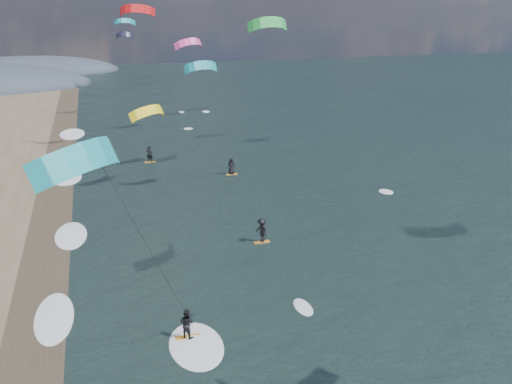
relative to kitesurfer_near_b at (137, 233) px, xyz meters
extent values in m
cube|color=#382D23|center=(-4.99, 2.91, -7.58)|extent=(3.00, 240.00, 0.00)
ellipsoid|color=#3D4756|center=(-14.99, 112.91, -7.59)|extent=(40.00, 18.00, 7.00)
cube|color=orange|center=(2.27, 4.18, -7.56)|extent=(1.19, 0.37, 0.05)
imported|color=black|center=(2.27, 4.18, -6.78)|extent=(0.93, 0.92, 1.51)
ellipsoid|color=white|center=(2.57, 3.38, -7.59)|extent=(2.60, 4.20, 0.12)
cylinder|color=black|center=(0.52, 1.18, -1.32)|extent=(0.02, 0.02, 12.13)
cube|color=orange|center=(9.05, 14.10, -7.56)|extent=(1.10, 0.35, 0.05)
imported|color=black|center=(9.05, 14.10, -6.69)|extent=(1.02, 1.26, 1.69)
cube|color=orange|center=(10.72, 29.75, -7.56)|extent=(1.10, 0.35, 0.05)
imported|color=black|center=(10.72, 29.75, -6.75)|extent=(0.92, 0.80, 1.58)
cube|color=orange|center=(3.78, 35.96, -7.56)|extent=(1.10, 0.35, 0.05)
imported|color=black|center=(3.78, 35.96, -6.72)|extent=(0.70, 0.58, 1.64)
ellipsoid|color=white|center=(-3.79, 7.91, -7.59)|extent=(2.40, 5.40, 0.11)
ellipsoid|color=white|center=(-3.79, 18.91, -7.59)|extent=(2.40, 5.40, 0.11)
ellipsoid|color=white|center=(-3.79, 32.91, -7.59)|extent=(2.40, 5.40, 0.11)
ellipsoid|color=white|center=(-3.79, 50.91, -7.59)|extent=(2.40, 5.40, 0.11)
camera|label=1|loc=(-1.12, -19.98, 8.42)|focal=40.00mm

